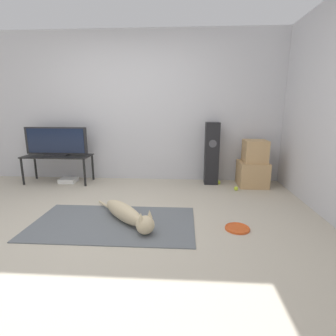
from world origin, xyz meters
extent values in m
plane|color=#BCB29E|center=(0.00, 0.00, 0.00)|extent=(12.00, 12.00, 0.00)
cube|color=silver|center=(0.00, 2.10, 1.27)|extent=(8.00, 0.06, 2.55)
cube|color=slate|center=(0.11, 0.16, 0.01)|extent=(1.83, 1.01, 0.01)
ellipsoid|color=beige|center=(0.22, 0.23, 0.11)|extent=(0.65, 0.68, 0.20)
sphere|color=beige|center=(0.52, -0.09, 0.11)|extent=(0.19, 0.19, 0.19)
cone|color=beige|center=(0.56, -0.06, 0.22)|extent=(0.06, 0.06, 0.09)
cone|color=beige|center=(0.48, -0.13, 0.22)|extent=(0.06, 0.06, 0.09)
cylinder|color=beige|center=(-0.13, 0.60, 0.06)|extent=(0.19, 0.20, 0.03)
cylinder|color=#DB511E|center=(1.49, 0.10, 0.01)|extent=(0.27, 0.27, 0.02)
torus|color=#DB511E|center=(1.49, 0.10, 0.02)|extent=(0.26, 0.26, 0.02)
cube|color=tan|center=(2.04, 1.76, 0.20)|extent=(0.46, 0.47, 0.41)
cube|color=tan|center=(2.06, 1.75, 0.59)|extent=(0.36, 0.37, 0.36)
cube|color=black|center=(1.37, 1.86, 0.52)|extent=(0.23, 0.23, 1.05)
cylinder|color=#4C4C51|center=(1.37, 1.74, 0.71)|extent=(0.13, 0.00, 0.13)
cube|color=black|center=(-1.28, 1.75, 0.47)|extent=(1.13, 0.45, 0.02)
cylinder|color=black|center=(-1.81, 1.55, 0.23)|extent=(0.04, 0.04, 0.46)
cylinder|color=black|center=(-0.74, 1.55, 0.23)|extent=(0.04, 0.04, 0.46)
cylinder|color=black|center=(-1.81, 1.95, 0.23)|extent=(0.04, 0.04, 0.46)
cylinder|color=black|center=(-0.74, 1.95, 0.23)|extent=(0.04, 0.04, 0.46)
cube|color=#232326|center=(-1.28, 1.75, 0.49)|extent=(0.37, 0.20, 0.02)
cube|color=#232326|center=(-1.28, 1.76, 0.73)|extent=(1.07, 0.04, 0.46)
cube|color=#141E38|center=(-1.28, 1.74, 0.73)|extent=(0.98, 0.01, 0.41)
sphere|color=#C6E033|center=(1.50, 1.79, 0.03)|extent=(0.07, 0.07, 0.07)
sphere|color=#C6E033|center=(1.73, 1.47, 0.03)|extent=(0.07, 0.07, 0.07)
cube|color=white|center=(-1.12, 1.75, 0.04)|extent=(0.28, 0.24, 0.07)
camera|label=1|loc=(0.91, -2.55, 1.30)|focal=28.00mm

